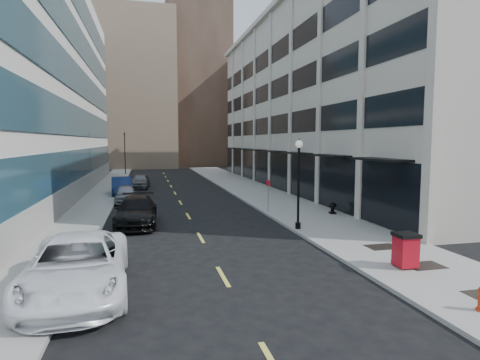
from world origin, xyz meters
name	(u,v)px	position (x,y,z in m)	size (l,w,h in m)	color
ground	(235,297)	(0.00, 0.00, 0.00)	(160.00, 160.00, 0.00)	black
sidewalk_right	(270,199)	(7.50, 20.00, 0.07)	(5.00, 80.00, 0.15)	#98978A
sidewalk_left	(94,205)	(-6.50, 20.00, 0.07)	(3.00, 80.00, 0.15)	#98978A
building_right	(337,101)	(16.94, 26.99, 8.99)	(15.30, 46.50, 18.25)	beige
skyline_tan_near	(137,93)	(-4.00, 68.00, 14.00)	(14.00, 18.00, 28.00)	#7D6552
skyline_brown	(197,82)	(8.00, 72.00, 17.00)	(12.00, 16.00, 34.00)	brown
skyline_tan_far	(89,112)	(-14.00, 78.00, 11.00)	(12.00, 14.00, 22.00)	#7D6552
skyline_stone	(251,115)	(18.00, 66.00, 10.00)	(10.00, 14.00, 20.00)	beige
grate_mid	(425,266)	(7.60, 1.00, 0.15)	(1.40, 1.00, 0.01)	black
grate_far	(382,247)	(7.60, 3.80, 0.15)	(1.40, 1.00, 0.01)	black
road_centerline	(184,209)	(0.00, 17.00, 0.01)	(0.15, 68.20, 0.01)	#D8CC4C
traffic_signal	(124,135)	(-5.50, 48.00, 5.72)	(0.66, 0.66, 6.98)	black
car_white_van	(77,266)	(-4.80, 1.38, 0.91)	(3.04, 6.58, 1.83)	white
car_black_pickup	(137,211)	(-3.20, 11.86, 0.82)	(2.29, 5.64, 1.64)	black
car_silver_sedan	(126,194)	(-4.21, 20.89, 0.71)	(1.67, 4.14, 1.41)	gray
car_blue_sedan	(122,186)	(-4.80, 25.78, 0.81)	(1.72, 4.94, 1.63)	navy
car_grey_sedan	(140,181)	(-3.20, 30.77, 0.74)	(1.75, 4.36, 1.48)	slate
trash_bin	(406,249)	(6.75, 1.00, 0.85)	(0.83, 0.92, 1.31)	#AB0B18
lamppost	(299,176)	(5.32, 8.21, 3.01)	(0.40, 0.40, 4.87)	black
sign_post	(268,190)	(5.30, 13.57, 1.62)	(0.27, 0.08, 2.26)	slate
urn_planter	(333,207)	(9.19, 11.95, 0.59)	(0.52, 0.52, 0.73)	black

